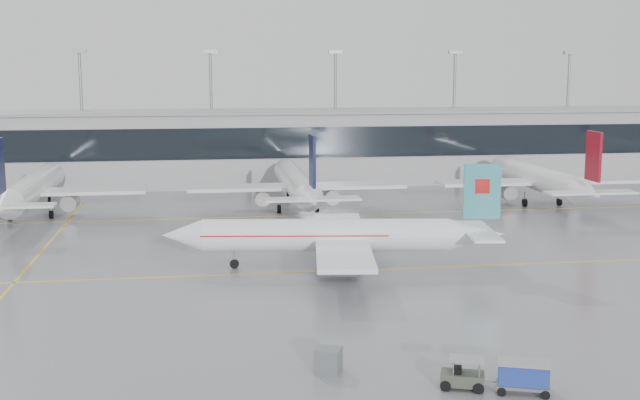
{
  "coord_description": "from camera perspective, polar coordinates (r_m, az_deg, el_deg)",
  "views": [
    {
      "loc": [
        -12.67,
        -74.18,
        19.19
      ],
      "look_at": [
        0.0,
        12.0,
        5.0
      ],
      "focal_mm": 45.0,
      "sensor_mm": 36.0,
      "label": 1
    }
  ],
  "objects": [
    {
      "name": "air_canada_jet",
      "position": [
        78.05,
        1.38,
        -2.57
      ],
      "size": [
        33.58,
        26.28,
        10.22
      ],
      "rotation": [
        0.0,
        0.0,
        3.01
      ],
      "color": "white",
      "rests_on": "ground"
    },
    {
      "name": "taxi_line_north",
      "position": [
        106.68,
        -1.41,
        -1.11
      ],
      "size": [
        120.0,
        0.25,
        0.01
      ],
      "primitive_type": "cube",
      "color": "yellow",
      "rests_on": "ground"
    },
    {
      "name": "terminal_roof",
      "position": [
        136.94,
        -3.06,
        6.31
      ],
      "size": [
        182.0,
        16.0,
        0.4
      ],
      "primitive_type": "cube",
      "color": "gray",
      "rests_on": "ground"
    },
    {
      "name": "baggage_tug",
      "position": [
        50.7,
        10.09,
        -12.32
      ],
      "size": [
        3.99,
        2.42,
        1.91
      ],
      "rotation": [
        0.0,
        0.0,
        -0.34
      ],
      "color": "#40473A",
      "rests_on": "ground"
    },
    {
      "name": "gse_unit",
      "position": [
        52.38,
        0.59,
        -11.32
      ],
      "size": [
        2.03,
        1.97,
        1.57
      ],
      "primitive_type": "cube",
      "rotation": [
        0.0,
        0.0,
        -0.42
      ],
      "color": "slate",
      "rests_on": "ground"
    },
    {
      "name": "taxi_line_main",
      "position": [
        77.66,
        1.29,
        -5.05
      ],
      "size": [
        120.0,
        0.25,
        0.01
      ],
      "primitive_type": "cube",
      "color": "yellow",
      "rests_on": "ground"
    },
    {
      "name": "parked_jet_d",
      "position": [
        118.94,
        15.35,
        1.44
      ],
      "size": [
        29.64,
        36.96,
        11.72
      ],
      "rotation": [
        0.0,
        0.0,
        1.57
      ],
      "color": "white",
      "rests_on": "ground"
    },
    {
      "name": "terminal",
      "position": [
        137.4,
        -3.04,
        3.73
      ],
      "size": [
        180.0,
        15.0,
        12.0
      ],
      "primitive_type": "cube",
      "color": "#9C9DA0",
      "rests_on": "ground"
    },
    {
      "name": "taxi_line_cross",
      "position": [
        92.85,
        -18.96,
        -3.18
      ],
      "size": [
        0.25,
        60.0,
        0.01
      ],
      "primitive_type": "cube",
      "color": "yellow",
      "rests_on": "ground"
    },
    {
      "name": "ground",
      "position": [
        77.66,
        1.29,
        -5.06
      ],
      "size": [
        320.0,
        320.0,
        0.0
      ],
      "primitive_type": "plane",
      "color": "gray",
      "rests_on": "ground"
    },
    {
      "name": "baggage_cart",
      "position": [
        50.62,
        14.27,
        -11.94
      ],
      "size": [
        3.53,
        2.69,
        1.94
      ],
      "rotation": [
        0.0,
        0.0,
        -0.34
      ],
      "color": "gray",
      "rests_on": "ground"
    },
    {
      "name": "parked_jet_c",
      "position": [
        109.71,
        -1.65,
        1.14
      ],
      "size": [
        29.64,
        36.96,
        11.72
      ],
      "rotation": [
        0.0,
        0.0,
        1.57
      ],
      "color": "white",
      "rests_on": "ground"
    },
    {
      "name": "parked_jet_b",
      "position": [
        111.24,
        -19.86,
        0.7
      ],
      "size": [
        29.64,
        36.96,
        11.72
      ],
      "rotation": [
        0.0,
        0.0,
        1.57
      ],
      "color": "white",
      "rests_on": "ground"
    },
    {
      "name": "light_masts",
      "position": [
        142.86,
        -3.29,
        6.89
      ],
      "size": [
        156.4,
        1.0,
        22.6
      ],
      "color": "gray",
      "rests_on": "ground"
    },
    {
      "name": "terminal_glass",
      "position": [
        129.78,
        -2.73,
        4.07
      ],
      "size": [
        180.0,
        0.2,
        5.0
      ],
      "primitive_type": "cube",
      "color": "black",
      "rests_on": "ground"
    }
  ]
}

